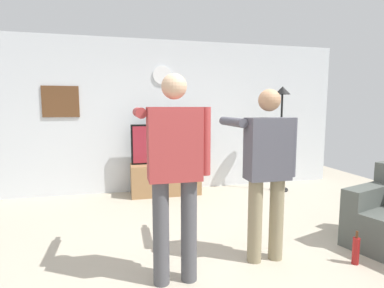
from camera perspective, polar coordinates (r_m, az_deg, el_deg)
The scene contains 10 objects.
ground_plane at distance 3.11m, azimuth 6.75°, elevation -22.38°, with size 8.40×8.40×0.00m, color #B2A893.
back_wall at distance 5.57m, azimuth -3.62°, elevation 5.21°, with size 6.40×0.10×2.70m, color silver.
tv_stand at distance 5.34m, azimuth -4.99°, elevation -6.59°, with size 1.19×0.48×0.54m.
television at distance 5.27m, azimuth -5.14°, elevation 0.03°, with size 1.16×0.07×0.69m.
wall_clock at distance 5.51m, azimuth -5.65°, elevation 12.82°, with size 0.33×0.33×0.03m, color white.
framed_picture at distance 5.51m, azimuth -23.55°, elevation 7.36°, with size 0.58×0.04×0.51m, color brown.
floor_lamp at distance 5.66m, azimuth 16.55°, elevation 4.94°, with size 0.32×0.32×1.88m.
person_standing_nearer_lamp at distance 2.55m, azimuth -3.36°, elevation -4.17°, with size 0.62×0.78×1.79m.
person_standing_nearer_couch at distance 3.02m, azimuth 13.92°, elevation -3.94°, with size 0.60×0.78×1.69m.
beverage_bottle at distance 3.49m, azimuth 28.53°, elevation -17.24°, with size 0.07×0.07×0.33m.
Camera 1 is at (-0.96, -2.53, 1.52)m, focal length 28.25 mm.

